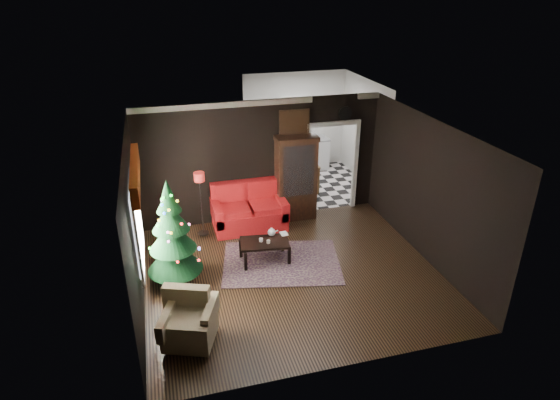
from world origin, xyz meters
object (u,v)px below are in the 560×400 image
object	(u,v)px
loveseat	(249,207)
coffee_table	(265,251)
floor_lamp	(201,204)
christmas_tree	(172,233)
kitchen_table	(303,177)
armchair	(189,319)
teapot	(272,232)
wall_clock	(345,113)
curio_cabinet	(296,180)

from	to	relation	value
loveseat	coffee_table	size ratio (longest dim) A/B	1.79
floor_lamp	christmas_tree	bearing A→B (deg)	-114.13
kitchen_table	loveseat	bearing A→B (deg)	-137.49
christmas_tree	armchair	size ratio (longest dim) A/B	2.43
floor_lamp	teapot	size ratio (longest dim) A/B	7.87
floor_lamp	christmas_tree	distance (m)	1.69
loveseat	teapot	world-z (taller)	loveseat
wall_clock	kitchen_table	size ratio (longest dim) A/B	0.43
floor_lamp	coffee_table	size ratio (longest dim) A/B	1.50
armchair	loveseat	bearing A→B (deg)	85.33
armchair	kitchen_table	bearing A→B (deg)	76.86
curio_cabinet	kitchen_table	bearing A→B (deg)	65.56
curio_cabinet	wall_clock	distance (m)	1.88
loveseat	kitchen_table	size ratio (longest dim) A/B	2.27
floor_lamp	teapot	xyz separation A→B (m)	(1.26, -1.04, -0.30)
christmas_tree	curio_cabinet	bearing A→B (deg)	34.40
coffee_table	kitchen_table	bearing A→B (deg)	59.95
curio_cabinet	kitchen_table	distance (m)	1.67
armchair	coffee_table	size ratio (longest dim) A/B	0.83
floor_lamp	wall_clock	distance (m)	3.81
floor_lamp	kitchen_table	bearing A→B (deg)	33.40
teapot	coffee_table	bearing A→B (deg)	-135.77
loveseat	christmas_tree	distance (m)	2.55
christmas_tree	kitchen_table	bearing A→B (deg)	43.88
christmas_tree	teapot	world-z (taller)	christmas_tree
floor_lamp	christmas_tree	world-z (taller)	christmas_tree
christmas_tree	kitchen_table	size ratio (longest dim) A/B	2.55
loveseat	wall_clock	size ratio (longest dim) A/B	5.31
christmas_tree	teapot	bearing A→B (deg)	14.11
armchair	coffee_table	bearing A→B (deg)	71.20
floor_lamp	wall_clock	bearing A→B (deg)	10.66
loveseat	teapot	xyz separation A→B (m)	(0.19, -1.28, 0.03)
floor_lamp	wall_clock	xyz separation A→B (m)	(3.42, 0.64, 1.55)
floor_lamp	kitchen_table	xyz separation A→B (m)	(2.87, 1.89, -0.45)
curio_cabinet	loveseat	bearing A→B (deg)	-169.17
curio_cabinet	wall_clock	bearing A→B (deg)	8.53
christmas_tree	teapot	distance (m)	2.07
loveseat	floor_lamp	world-z (taller)	floor_lamp
teapot	wall_clock	size ratio (longest dim) A/B	0.56
curio_cabinet	coffee_table	xyz separation A→B (m)	(-1.16, -1.69, -0.72)
wall_clock	teapot	bearing A→B (deg)	-142.12
floor_lamp	coffee_table	bearing A→B (deg)	-48.95
christmas_tree	wall_clock	distance (m)	4.83
coffee_table	curio_cabinet	bearing A→B (deg)	55.65
floor_lamp	wall_clock	size ratio (longest dim) A/B	4.45
curio_cabinet	armchair	world-z (taller)	curio_cabinet
coffee_table	wall_clock	size ratio (longest dim) A/B	2.97
armchair	coffee_table	world-z (taller)	armchair
coffee_table	armchair	bearing A→B (deg)	-129.76
coffee_table	kitchen_table	distance (m)	3.61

